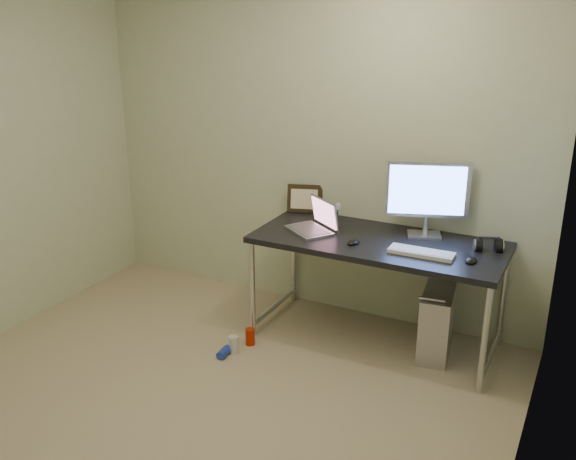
{
  "coord_description": "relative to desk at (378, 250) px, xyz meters",
  "views": [
    {
      "loc": [
        1.94,
        -2.46,
        2.24
      ],
      "look_at": [
        0.16,
        1.04,
        0.85
      ],
      "focal_mm": 40.0,
      "sensor_mm": 36.0,
      "label": 1
    }
  ],
  "objects": [
    {
      "name": "webcam",
      "position": [
        -0.4,
        0.25,
        0.17
      ],
      "size": [
        0.05,
        0.04,
        0.13
      ],
      "rotation": [
        0.0,
        0.0,
        0.33
      ],
      "color": "silver",
      "rests_on": "desk"
    },
    {
      "name": "mouse_right",
      "position": [
        0.63,
        -0.12,
        0.09
      ],
      "size": [
        0.07,
        0.11,
        0.04
      ],
      "primitive_type": "ellipsoid",
      "rotation": [
        0.0,
        0.0,
        -0.08
      ],
      "color": "black",
      "rests_on": "desk"
    },
    {
      "name": "cable_a",
      "position": [
        0.38,
        0.31,
        -0.27
      ],
      "size": [
        0.01,
        0.16,
        0.69
      ],
      "primitive_type": "cylinder",
      "rotation": [
        0.21,
        0.0,
        0.0
      ],
      "color": "black",
      "rests_on": "ground"
    },
    {
      "name": "cable_b",
      "position": [
        0.47,
        0.29,
        -0.29
      ],
      "size": [
        0.02,
        0.11,
        0.71
      ],
      "primitive_type": "cylinder",
      "rotation": [
        0.14,
        0.0,
        0.09
      ],
      "color": "black",
      "rests_on": "ground"
    },
    {
      "name": "desk",
      "position": [
        0.0,
        0.0,
        0.0
      ],
      "size": [
        1.66,
        0.73,
        0.75
      ],
      "color": "black",
      "rests_on": "ground"
    },
    {
      "name": "can_white",
      "position": [
        -0.78,
        -0.6,
        -0.61
      ],
      "size": [
        0.09,
        0.09,
        0.12
      ],
      "primitive_type": "cylinder",
      "rotation": [
        0.0,
        0.0,
        -0.46
      ],
      "color": "silver",
      "rests_on": "ground"
    },
    {
      "name": "laptop",
      "position": [
        -0.46,
        -0.03,
        0.13
      ],
      "size": [
        0.41,
        0.39,
        0.22
      ],
      "rotation": [
        0.0,
        0.0,
        -0.6
      ],
      "color": "silver",
      "rests_on": "desk"
    },
    {
      "name": "tower_computer",
      "position": [
        0.43,
        0.01,
        -0.44
      ],
      "size": [
        0.25,
        0.46,
        0.49
      ],
      "rotation": [
        0.0,
        0.0,
        0.14
      ],
      "color": "silver",
      "rests_on": "ground"
    },
    {
      "name": "wall_back",
      "position": [
        -0.66,
        0.36,
        0.58
      ],
      "size": [
        3.5,
        0.02,
        2.5
      ],
      "primitive_type": "cube",
      "color": "beige",
      "rests_on": "ground"
    },
    {
      "name": "can_blue",
      "position": [
        -0.82,
        -0.68,
        -0.64
      ],
      "size": [
        0.07,
        0.11,
        0.06
      ],
      "primitive_type": "cylinder",
      "rotation": [
        1.57,
        0.0,
        0.07
      ],
      "color": "#233DB8",
      "rests_on": "ground"
    },
    {
      "name": "wall_right",
      "position": [
        1.09,
        -1.39,
        0.58
      ],
      "size": [
        0.02,
        3.5,
        2.5
      ],
      "primitive_type": "cube",
      "color": "beige",
      "rests_on": "ground"
    },
    {
      "name": "picture_frame",
      "position": [
        -0.7,
        0.32,
        0.18
      ],
      "size": [
        0.27,
        0.15,
        0.21
      ],
      "primitive_type": "cube",
      "rotation": [
        -0.21,
        0.0,
        0.32
      ],
      "color": "black",
      "rests_on": "desk"
    },
    {
      "name": "floor",
      "position": [
        -0.66,
        -1.39,
        -0.67
      ],
      "size": [
        3.5,
        3.5,
        0.0
      ],
      "primitive_type": "plane",
      "color": "tan",
      "rests_on": "ground"
    },
    {
      "name": "mouse_left",
      "position": [
        -0.12,
        -0.15,
        0.09
      ],
      "size": [
        0.09,
        0.12,
        0.04
      ],
      "primitive_type": "ellipsoid",
      "rotation": [
        0.0,
        0.0,
        -0.21
      ],
      "color": "black",
      "rests_on": "desk"
    },
    {
      "name": "keyboard",
      "position": [
        0.33,
        -0.13,
        0.09
      ],
      "size": [
        0.41,
        0.14,
        0.02
      ],
      "primitive_type": "cube",
      "rotation": [
        0.0,
        0.0,
        0.01
      ],
      "color": "white",
      "rests_on": "desk"
    },
    {
      "name": "can_red",
      "position": [
        -0.74,
        -0.45,
        -0.62
      ],
      "size": [
        0.07,
        0.07,
        0.12
      ],
      "primitive_type": "cylinder",
      "rotation": [
        0.0,
        0.0,
        -0.15
      ],
      "color": "#AF1F05",
      "rests_on": "ground"
    },
    {
      "name": "monitor",
      "position": [
        0.25,
        0.22,
        0.38
      ],
      "size": [
        0.53,
        0.23,
        0.51
      ],
      "rotation": [
        0.0,
        0.0,
        0.34
      ],
      "color": "silver",
      "rests_on": "desk"
    },
    {
      "name": "headphones",
      "position": [
        0.69,
        0.14,
        0.11
      ],
      "size": [
        0.2,
        0.11,
        0.11
      ],
      "rotation": [
        0.0,
        0.0,
        0.34
      ],
      "color": "black",
      "rests_on": "desk"
    }
  ]
}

